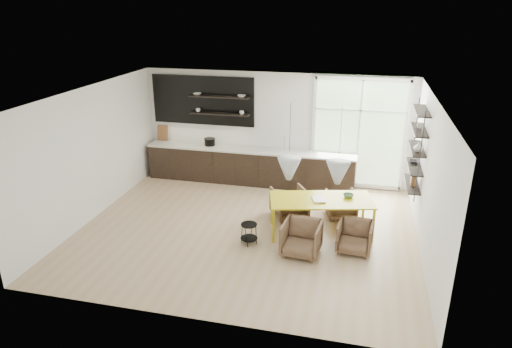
# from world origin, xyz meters

# --- Properties ---
(room) EXTENTS (7.02, 6.01, 2.91)m
(room) POSITION_xyz_m (0.58, 1.10, 1.46)
(room) COLOR tan
(room) RESTS_ON ground
(kitchen_run) EXTENTS (5.54, 0.69, 2.75)m
(kitchen_run) POSITION_xyz_m (-0.69, 2.69, 0.60)
(kitchen_run) COLOR black
(kitchen_run) RESTS_ON ground
(right_shelving) EXTENTS (0.26, 1.22, 1.90)m
(right_shelving) POSITION_xyz_m (3.36, 1.17, 1.65)
(right_shelving) COLOR black
(right_shelving) RESTS_ON ground
(dining_table) EXTENTS (2.26, 1.41, 0.76)m
(dining_table) POSITION_xyz_m (1.52, 0.26, 0.71)
(dining_table) COLOR gold
(dining_table) RESTS_ON ground
(armchair_back_left) EXTENTS (0.99, 1.00, 0.67)m
(armchair_back_left) POSITION_xyz_m (0.77, 0.85, 0.34)
(armchair_back_left) COLOR brown
(armchair_back_left) RESTS_ON ground
(armchair_back_right) EXTENTS (0.79, 0.80, 0.59)m
(armchair_back_right) POSITION_xyz_m (1.90, 1.13, 0.30)
(armchair_back_right) COLOR brown
(armchair_back_right) RESTS_ON ground
(armchair_front_left) EXTENTS (0.77, 0.79, 0.66)m
(armchair_front_left) POSITION_xyz_m (1.26, -0.69, 0.33)
(armchair_front_left) COLOR brown
(armchair_front_left) RESTS_ON ground
(armchair_front_right) EXTENTS (0.71, 0.72, 0.61)m
(armchair_front_right) POSITION_xyz_m (2.25, -0.35, 0.30)
(armchair_front_right) COLOR brown
(armchair_front_right) RESTS_ON ground
(wire_stool) EXTENTS (0.34, 0.34, 0.44)m
(wire_stool) POSITION_xyz_m (0.19, -0.55, 0.28)
(wire_stool) COLOR black
(wire_stool) RESTS_ON ground
(table_book) EXTENTS (0.34, 0.40, 0.03)m
(table_book) POSITION_xyz_m (1.35, 0.16, 0.78)
(table_book) COLOR white
(table_book) RESTS_ON dining_table
(table_bowl) EXTENTS (0.22, 0.22, 0.07)m
(table_bowl) POSITION_xyz_m (2.06, 0.49, 0.80)
(table_bowl) COLOR #517B4B
(table_bowl) RESTS_ON dining_table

